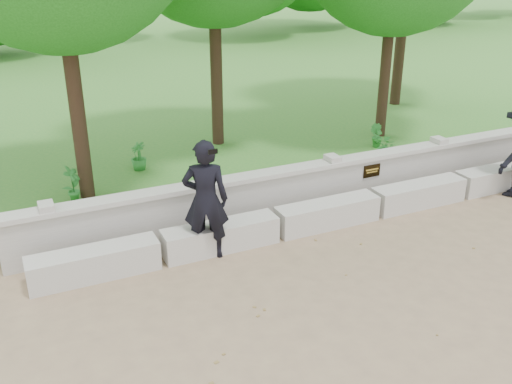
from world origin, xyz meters
TOP-DOWN VIEW (x-y plane):
  - ground at (0.00, 0.00)m, footprint 80.00×80.00m
  - lawn at (0.00, 14.00)m, footprint 40.00×22.00m
  - concrete_bench at (0.00, 1.90)m, footprint 11.90×0.45m
  - parapet_wall at (0.00, 2.60)m, footprint 12.50×0.35m
  - man_main at (-3.27, 1.80)m, footprint 0.83×0.77m
  - shrub_a at (-4.91, 4.25)m, footprint 0.42×0.43m
  - shrub_b at (1.89, 4.50)m, footprint 0.31×0.35m
  - shrub_c at (1.50, 3.63)m, footprint 0.64×0.59m
  - shrub_d at (-3.44, 5.35)m, footprint 0.41×0.42m

SIDE VIEW (x-z plane):
  - ground at x=0.00m, z-range 0.00..0.00m
  - lawn at x=0.00m, z-range 0.00..0.25m
  - concrete_bench at x=0.00m, z-range 0.00..0.45m
  - parapet_wall at x=0.00m, z-range 0.01..0.91m
  - shrub_b at x=1.89m, z-range 0.25..0.79m
  - shrub_d at x=-3.44m, z-range 0.25..0.83m
  - shrub_c at x=1.50m, z-range 0.25..0.86m
  - shrub_a at x=-4.91m, z-range 0.25..0.94m
  - man_main at x=-3.27m, z-range 0.00..1.92m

